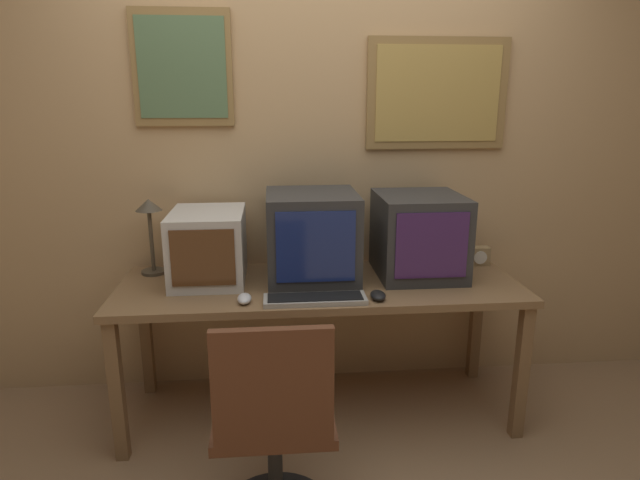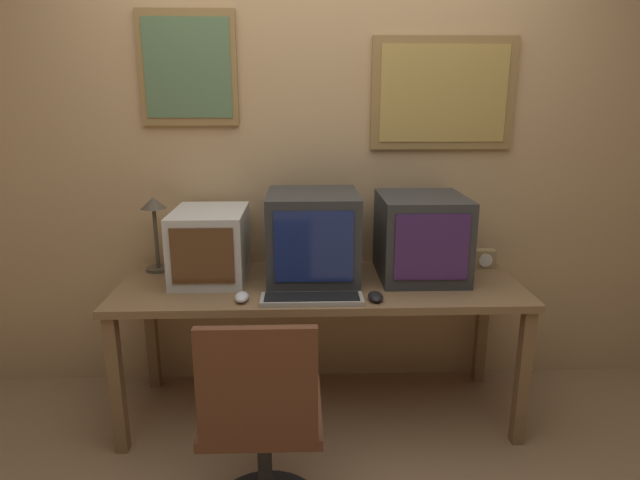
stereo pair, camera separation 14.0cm
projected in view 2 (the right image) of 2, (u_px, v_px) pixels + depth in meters
wall_back at (318, 153)px, 2.87m from camera, size 8.00×0.08×2.60m
desk at (320, 296)px, 2.64m from camera, size 1.96×0.68×0.72m
monitor_left at (210, 244)px, 2.65m from camera, size 0.35×0.45×0.35m
monitor_center at (313, 236)px, 2.64m from camera, size 0.44×0.46×0.43m
monitor_right at (421, 237)px, 2.67m from camera, size 0.42×0.46×0.41m
keyboard_main at (312, 299)px, 2.38m from camera, size 0.46×0.14×0.03m
mouse_near_keyboard at (375, 297)px, 2.39m from camera, size 0.07×0.11×0.04m
mouse_far_corner at (242, 297)px, 2.38m from camera, size 0.06×0.11×0.04m
desk_clock at (484, 259)px, 2.85m from camera, size 0.11×0.07×0.10m
desk_lamp at (155, 219)px, 2.74m from camera, size 0.13×0.13×0.39m
office_chair at (263, 437)px, 1.96m from camera, size 0.46×0.46×0.89m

